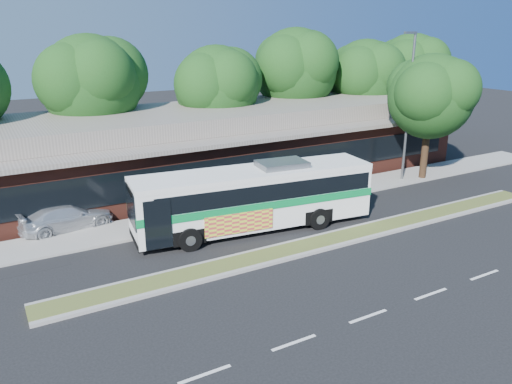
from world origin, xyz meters
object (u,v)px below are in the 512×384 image
(sedan, at_px, (66,217))
(sidewalk_tree, at_px, (434,94))
(lamp_post, at_px, (408,103))
(transit_bus, at_px, (255,193))

(sedan, bearing_deg, sidewalk_tree, -103.93)
(lamp_post, distance_m, sedan, 20.50)
(transit_bus, relative_size, sidewalk_tree, 1.49)
(sedan, xyz_separation_m, sidewalk_tree, (21.76, -2.35, 4.75))
(lamp_post, height_order, sedan, lamp_post)
(sedan, height_order, sidewalk_tree, sidewalk_tree)
(transit_bus, relative_size, sedan, 2.65)
(lamp_post, height_order, sidewalk_tree, lamp_post)
(transit_bus, distance_m, sidewalk_tree, 14.47)
(transit_bus, height_order, sidewalk_tree, sidewalk_tree)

